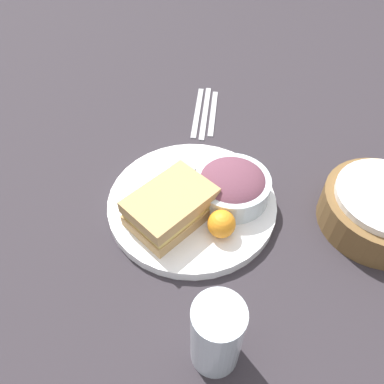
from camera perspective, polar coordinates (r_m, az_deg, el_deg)
ground_plane at (r=0.68m, az=0.00°, el=-2.21°), size 4.00×4.00×0.00m
plate at (r=0.67m, az=0.00°, el=-1.69°), size 0.30×0.30×0.02m
sandwich at (r=0.62m, az=-3.26°, el=-2.28°), size 0.16×0.12×0.06m
salad_bowl at (r=0.65m, az=6.13°, el=1.04°), size 0.13×0.13×0.06m
dressing_cup at (r=0.69m, az=-0.85°, el=3.80°), size 0.06×0.06×0.04m
orange_wedge at (r=0.60m, az=4.51°, el=-4.85°), size 0.05×0.05×0.05m
drink_glass at (r=0.49m, az=3.77°, el=-20.97°), size 0.06×0.06×0.13m
bread_basket at (r=0.70m, az=26.82°, el=-2.32°), size 0.20×0.20×0.07m
fork at (r=0.88m, az=0.84°, el=12.18°), size 0.17×0.09×0.01m
knife at (r=0.88m, az=2.03°, el=12.10°), size 0.18×0.10×0.01m
spoon at (r=0.88m, az=3.22°, el=12.01°), size 0.16×0.08×0.01m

